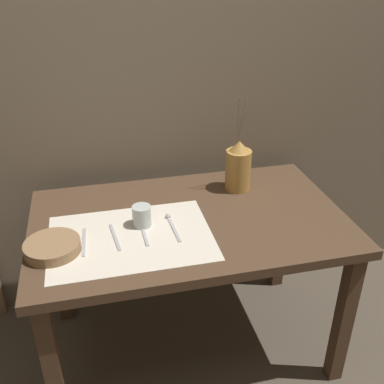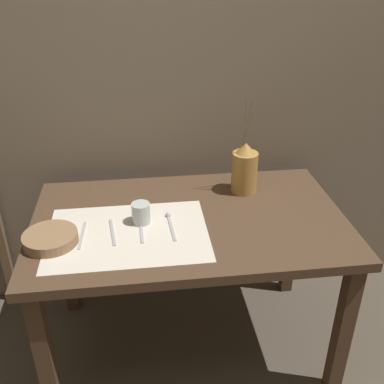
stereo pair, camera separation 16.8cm
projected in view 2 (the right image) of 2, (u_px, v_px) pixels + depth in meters
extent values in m
plane|color=brown|center=(190.00, 342.00, 2.19)|extent=(12.00, 12.00, 0.00)
cube|color=#7A6B56|center=(176.00, 71.00, 2.05)|extent=(7.00, 0.06, 2.40)
cube|color=#4C3523|center=(189.00, 222.00, 1.86)|extent=(1.29, 0.78, 0.04)
cube|color=#4C3523|center=(45.00, 360.00, 1.68)|extent=(0.06, 0.06, 0.68)
cube|color=#4C3523|center=(343.00, 331.00, 1.81)|extent=(0.06, 0.06, 0.68)
cube|color=#4C3523|center=(66.00, 255.00, 2.25)|extent=(0.06, 0.06, 0.68)
cube|color=#4C3523|center=(291.00, 238.00, 2.38)|extent=(0.06, 0.06, 0.68)
cube|color=beige|center=(128.00, 234.00, 1.74)|extent=(0.62, 0.44, 0.00)
cylinder|color=#B7843D|center=(244.00, 172.00, 2.01)|extent=(0.11, 0.11, 0.19)
cone|color=#B7843D|center=(246.00, 148.00, 1.95)|extent=(0.09, 0.09, 0.05)
cylinder|color=#847056|center=(248.00, 127.00, 1.89)|extent=(0.03, 0.04, 0.15)
cylinder|color=#847056|center=(248.00, 122.00, 1.88)|extent=(0.03, 0.03, 0.20)
cylinder|color=#847056|center=(245.00, 120.00, 1.90)|extent=(0.02, 0.05, 0.20)
cylinder|color=#8E6B47|center=(50.00, 239.00, 1.68)|extent=(0.20, 0.20, 0.04)
cylinder|color=#B7C1BC|center=(141.00, 213.00, 1.79)|extent=(0.07, 0.07, 0.09)
cube|color=#A8A8AD|center=(82.00, 235.00, 1.73)|extent=(0.02, 0.19, 0.00)
cube|color=#A8A8AD|center=(113.00, 232.00, 1.75)|extent=(0.03, 0.19, 0.00)
cube|color=#A8A8AD|center=(141.00, 230.00, 1.76)|extent=(0.02, 0.19, 0.00)
cube|color=#A8A8AD|center=(172.00, 228.00, 1.77)|extent=(0.02, 0.19, 0.00)
sphere|color=#A8A8AD|center=(168.00, 215.00, 1.85)|extent=(0.02, 0.02, 0.02)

